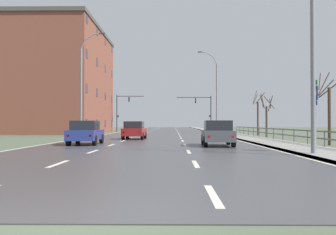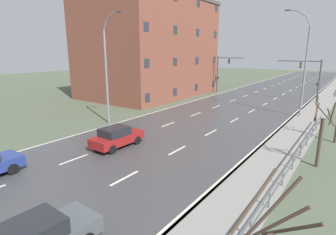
# 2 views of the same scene
# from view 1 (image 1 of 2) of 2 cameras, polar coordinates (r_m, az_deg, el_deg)

# --- Properties ---
(ground_plane) EXTENTS (160.00, 160.00, 0.12)m
(ground_plane) POSITION_cam_1_polar(r_m,az_deg,el_deg) (53.08, -0.95, -2.49)
(ground_plane) COLOR #4C5642
(road_asphalt_strip) EXTENTS (14.00, 120.00, 0.03)m
(road_asphalt_strip) POSITION_cam_1_polar(r_m,az_deg,el_deg) (65.07, -0.63, -2.13)
(road_asphalt_strip) COLOR #3D3D3F
(road_asphalt_strip) RESTS_ON ground
(sidewalk_right) EXTENTS (3.00, 120.00, 0.12)m
(sidewalk_right) POSITION_cam_1_polar(r_m,az_deg,el_deg) (65.41, 6.77, -2.08)
(sidewalk_right) COLOR gray
(sidewalk_right) RESTS_ON ground
(guardrail) EXTENTS (0.07, 35.41, 1.00)m
(guardrail) POSITION_cam_1_polar(r_m,az_deg,el_deg) (31.33, 16.09, -2.14)
(guardrail) COLOR #515459
(guardrail) RESTS_ON ground
(street_lamp_foreground) EXTENTS (2.70, 0.24, 10.43)m
(street_lamp_foreground) POSITION_cam_1_polar(r_m,az_deg,el_deg) (17.27, 20.97, 11.47)
(street_lamp_foreground) COLOR slate
(street_lamp_foreground) RESTS_ON ground
(street_lamp_midground) EXTENTS (2.70, 0.24, 11.31)m
(street_lamp_midground) POSITION_cam_1_polar(r_m,az_deg,el_deg) (50.79, 7.39, 3.74)
(street_lamp_midground) COLOR slate
(street_lamp_midground) RESTS_ON ground
(street_lamp_left_bank) EXTENTS (2.47, 0.24, 10.51)m
(street_lamp_left_bank) POSITION_cam_1_polar(r_m,az_deg,el_deg) (37.78, -13.10, 4.80)
(street_lamp_left_bank) COLOR slate
(street_lamp_left_bank) RESTS_ON ground
(highway_sign) EXTENTS (0.09, 0.68, 3.49)m
(highway_sign) POSITION_cam_1_polar(r_m,az_deg,el_deg) (18.94, 21.89, 1.69)
(highway_sign) COLOR slate
(highway_sign) RESTS_ON ground
(traffic_signal_right) EXTENTS (5.77, 0.36, 5.95)m
(traffic_signal_right) POSITION_cam_1_polar(r_m,az_deg,el_deg) (61.13, 5.65, 1.51)
(traffic_signal_right) COLOR #38383A
(traffic_signal_right) RESTS_ON ground
(traffic_signal_left) EXTENTS (4.66, 0.36, 6.25)m
(traffic_signal_left) POSITION_cam_1_polar(r_m,az_deg,el_deg) (62.60, -7.22, 1.54)
(traffic_signal_left) COLOR #38383A
(traffic_signal_left) RESTS_ON ground
(car_mid_centre) EXTENTS (1.93, 4.15, 1.57)m
(car_mid_centre) POSITION_cam_1_polar(r_m,az_deg,el_deg) (24.54, -12.66, -2.28)
(car_mid_centre) COLOR navy
(car_mid_centre) RESTS_ON ground
(car_near_left) EXTENTS (1.93, 4.15, 1.57)m
(car_near_left) POSITION_cam_1_polar(r_m,az_deg,el_deg) (22.68, 7.70, -2.40)
(car_near_left) COLOR #474C51
(car_near_left) RESTS_ON ground
(car_near_right) EXTENTS (1.91, 4.14, 1.57)m
(car_near_right) POSITION_cam_1_polar(r_m,az_deg,el_deg) (32.22, -5.24, -1.96)
(car_near_right) COLOR maroon
(car_near_right) RESTS_ON ground
(brick_building) EXTENTS (14.26, 21.18, 15.17)m
(brick_building) POSITION_cam_1_polar(r_m,az_deg,el_deg) (56.38, -17.32, 5.44)
(brick_building) COLOR brown
(brick_building) RESTS_ON ground
(bare_tree_near) EXTENTS (1.54, 1.04, 4.74)m
(bare_tree_near) POSITION_cam_1_polar(r_m,az_deg,el_deg) (25.48, 23.66, 0.94)
(bare_tree_near) COLOR #423328
(bare_tree_near) RESTS_ON ground
(bare_tree_mid) EXTENTS (1.20, 1.30, 4.41)m
(bare_tree_mid) POSITION_cam_1_polar(r_m,az_deg,el_deg) (37.96, 15.07, 0.02)
(bare_tree_mid) COLOR #423328
(bare_tree_mid) RESTS_ON ground
(bare_tree_far) EXTENTS (1.45, 1.64, 5.27)m
(bare_tree_far) POSITION_cam_1_polar(r_m,az_deg,el_deg) (43.98, 13.80, 0.34)
(bare_tree_far) COLOR #423328
(bare_tree_far) RESTS_ON ground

